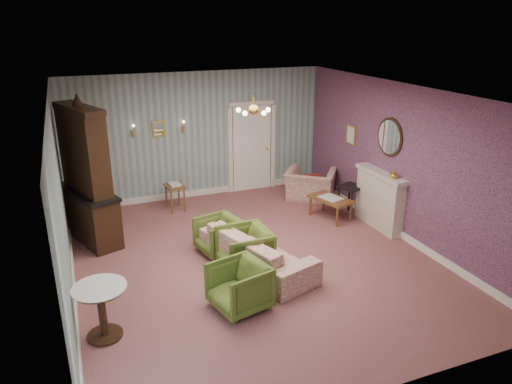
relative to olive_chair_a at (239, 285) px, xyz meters
name	(u,v)px	position (x,y,z in m)	size (l,w,h in m)	color
floor	(254,259)	(0.75, 1.33, -0.39)	(7.00, 7.00, 0.00)	#8C5351
ceiling	(254,94)	(0.75, 1.33, 2.51)	(7.00, 7.00, 0.00)	white
wall_back	(198,136)	(0.75, 4.83, 1.06)	(6.00, 6.00, 0.00)	slate
wall_front	(377,283)	(0.75, -2.17, 1.06)	(6.00, 6.00, 0.00)	slate
wall_left	(61,206)	(-2.25, 1.33, 1.06)	(7.00, 7.00, 0.00)	slate
wall_right	(402,162)	(3.75, 1.33, 1.06)	(7.00, 7.00, 0.00)	slate
wall_right_floral	(402,163)	(3.73, 1.33, 1.06)	(7.00, 7.00, 0.00)	#B35971
door	(252,146)	(2.05, 4.79, 0.69)	(1.12, 0.12, 2.16)	white
olive_chair_a	(239,285)	(0.00, 0.00, 0.00)	(0.75, 0.70, 0.77)	#4F6623
olive_chair_b	(244,248)	(0.46, 1.03, 0.02)	(0.80, 0.75, 0.82)	#4F6623
olive_chair_c	(218,234)	(0.26, 1.81, -0.03)	(0.70, 0.66, 0.72)	#4F6623
sofa_chintz	(257,244)	(0.69, 1.03, 0.05)	(2.24, 0.65, 0.88)	#9E3F42
wingback_chair	(311,180)	(3.05, 3.61, 0.09)	(1.09, 0.71, 0.95)	#9E3F42
dresser	(85,172)	(-1.83, 3.23, 0.97)	(0.57, 1.63, 2.72)	black
fireplace	(379,200)	(3.61, 1.73, 0.19)	(0.30, 1.40, 1.16)	beige
mantel_vase	(394,174)	(3.59, 1.33, 0.85)	(0.15, 0.15, 0.15)	gold
oval_mirror	(389,137)	(3.71, 1.73, 1.46)	(0.04, 0.76, 0.84)	white
framed_print	(351,135)	(3.72, 3.08, 1.21)	(0.04, 0.34, 0.42)	gold
coffee_table	(330,208)	(2.91, 2.44, -0.15)	(0.51, 0.91, 0.47)	brown
side_table_black	(350,201)	(3.40, 2.44, -0.05)	(0.44, 0.44, 0.67)	black
pedestal_table	(102,312)	(-1.90, 0.02, 0.00)	(0.71, 0.71, 0.77)	black
nesting_table	(175,196)	(-0.01, 4.13, -0.07)	(0.37, 0.48, 0.62)	brown
gilt_mirror_back	(159,129)	(-0.15, 4.79, 1.31)	(0.28, 0.06, 0.36)	gold
sconce_left	(134,131)	(-0.70, 4.77, 1.31)	(0.16, 0.12, 0.30)	gold
sconce_right	(183,127)	(0.40, 4.77, 1.31)	(0.16, 0.12, 0.30)	gold
chandelier	(254,111)	(0.75, 1.33, 2.24)	(0.56, 0.56, 0.36)	gold
burgundy_cushion	(312,182)	(3.00, 3.46, 0.09)	(0.38, 0.10, 0.38)	maroon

